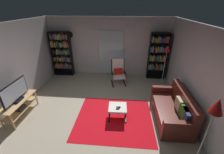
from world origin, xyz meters
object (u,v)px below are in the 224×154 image
object	(u,v)px
lounge_armchair	(118,71)
tv_remote	(117,108)
cell_phone	(119,108)
wall_clock	(70,35)
leather_sofa	(173,110)
bookshelf_near_tv	(62,52)
floor_lamp_by_sofa	(214,114)
television	(15,92)
floor_lamp_by_shelf	(167,53)
bookshelf_near_sofa	(158,55)
ottoman	(118,109)
tv_stand	(20,106)

from	to	relation	value
lounge_armchair	tv_remote	size ratio (longest dim) A/B	7.10
cell_phone	wall_clock	world-z (taller)	wall_clock
leather_sofa	tv_remote	bearing A→B (deg)	-174.58
lounge_armchair	bookshelf_near_tv	bearing A→B (deg)	166.65
cell_phone	lounge_armchair	bearing A→B (deg)	115.55
tv_remote	floor_lamp_by_sofa	distance (m)	2.36
television	floor_lamp_by_shelf	world-z (taller)	floor_lamp_by_shelf
bookshelf_near_sofa	ottoman	world-z (taller)	bookshelf_near_sofa
tv_stand	television	world-z (taller)	television
bookshelf_near_sofa	lounge_armchair	distance (m)	1.86
floor_lamp_by_sofa	floor_lamp_by_shelf	bearing A→B (deg)	88.00
bookshelf_near_sofa	leather_sofa	bearing A→B (deg)	-89.46
leather_sofa	tv_remote	xyz separation A→B (m)	(-1.62, -0.15, 0.08)
bookshelf_near_sofa	ottoman	xyz separation A→B (m)	(-1.57, -2.81, -0.77)
cell_phone	bookshelf_near_sofa	bearing A→B (deg)	84.20
cell_phone	wall_clock	distance (m)	4.08
ottoman	floor_lamp_by_sofa	world-z (taller)	floor_lamp_by_sofa
tv_stand	floor_lamp_by_shelf	bearing A→B (deg)	25.98
television	lounge_armchair	xyz separation A→B (m)	(2.82, 2.32, -0.28)
tv_remote	floor_lamp_by_sofa	bearing A→B (deg)	-32.13
ottoman	lounge_armchair	bearing A→B (deg)	92.35
tv_stand	cell_phone	world-z (taller)	tv_stand
lounge_armchair	floor_lamp_by_sofa	bearing A→B (deg)	-64.46
floor_lamp_by_sofa	floor_lamp_by_shelf	world-z (taller)	floor_lamp_by_sofa
tv_stand	tv_remote	bearing A→B (deg)	1.77
bookshelf_near_tv	ottoman	xyz separation A→B (m)	(2.70, -2.79, -0.77)
bookshelf_near_sofa	cell_phone	size ratio (longest dim) A/B	14.47
floor_lamp_by_shelf	television	bearing A→B (deg)	-154.05
bookshelf_near_tv	cell_phone	distance (m)	4.01
television	bookshelf_near_sofa	world-z (taller)	bookshelf_near_sofa
floor_lamp_by_sofa	tv_remote	bearing A→B (deg)	140.90
lounge_armchair	floor_lamp_by_shelf	bearing A→B (deg)	-1.97
bookshelf_near_tv	leather_sofa	size ratio (longest dim) A/B	1.15
bookshelf_near_tv	floor_lamp_by_shelf	xyz separation A→B (m)	(4.44, -0.68, 0.31)
tv_stand	cell_phone	size ratio (longest dim) A/B	8.82
floor_lamp_by_sofa	wall_clock	distance (m)	5.86
cell_phone	floor_lamp_by_sofa	bearing A→B (deg)	-17.80
bookshelf_near_sofa	cell_phone	xyz separation A→B (m)	(-1.54, -2.87, -0.69)
cell_phone	floor_lamp_by_sofa	world-z (taller)	floor_lamp_by_sofa
bookshelf_near_tv	floor_lamp_by_sofa	distance (m)	6.02
bookshelf_near_sofa	cell_phone	bearing A→B (deg)	-118.16
ottoman	tv_remote	bearing A→B (deg)	-107.03
tv_stand	floor_lamp_by_shelf	world-z (taller)	floor_lamp_by_shelf
wall_clock	bookshelf_near_tv	bearing A→B (deg)	-157.10
bookshelf_near_sofa	floor_lamp_by_sofa	world-z (taller)	bookshelf_near_sofa
tv_stand	floor_lamp_by_shelf	xyz separation A→B (m)	(4.64, 2.26, 1.05)
wall_clock	television	bearing A→B (deg)	-101.15
leather_sofa	lounge_armchair	xyz separation A→B (m)	(-1.69, 2.08, 0.21)
lounge_armchair	ottoman	world-z (taller)	lounge_armchair
bookshelf_near_sofa	floor_lamp_by_sofa	distance (m)	4.22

